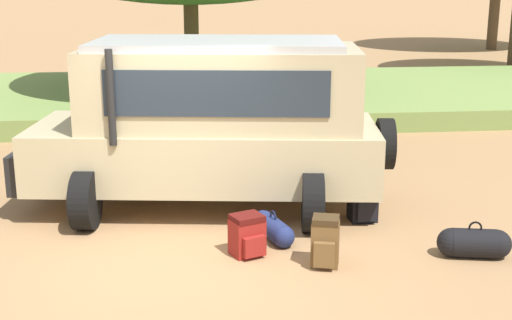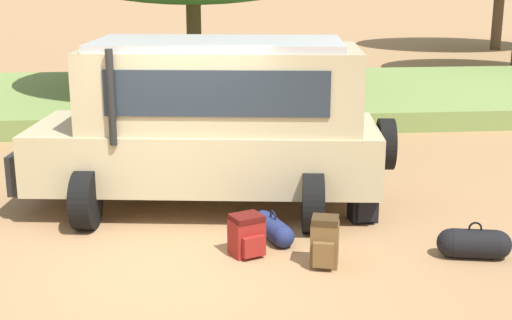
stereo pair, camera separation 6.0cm
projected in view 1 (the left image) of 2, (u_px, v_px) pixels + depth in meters
ground_plane at (175, 264)px, 8.46m from camera, size 320.00×320.00×0.00m
grass_bank at (176, 98)px, 18.02m from camera, size 120.00×7.00×0.44m
safari_vehicle at (212, 121)px, 10.18m from camera, size 5.46×3.16×2.44m
backpack_beside_front_wheel at (363, 199)px, 9.85m from camera, size 0.38×0.44×0.66m
backpack_cluster_center at (248, 236)px, 8.68m from camera, size 0.47×0.48×0.51m
backpack_near_rear_wheel at (325, 242)px, 8.35m from camera, size 0.38×0.43×0.61m
duffel_bag_low_black_case at (273, 228)px, 9.22m from camera, size 0.47×0.90×0.39m
duffel_bag_soft_canvas at (474, 243)px, 8.63m from camera, size 0.88×0.46×0.46m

